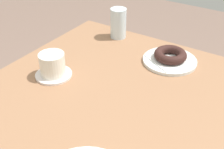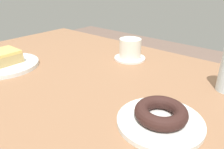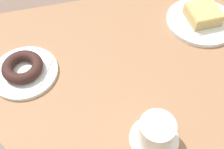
# 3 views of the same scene
# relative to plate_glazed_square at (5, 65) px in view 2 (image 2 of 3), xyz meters

# --- Properties ---
(table) EXTENTS (1.08, 0.76, 0.75)m
(table) POSITION_rel_plate_glazed_square_xyz_m (0.19, 0.16, -0.10)
(table) COLOR #986B4B
(table) RESTS_ON ground_plane
(plate_glazed_square) EXTENTS (0.23, 0.23, 0.01)m
(plate_glazed_square) POSITION_rel_plate_glazed_square_xyz_m (0.00, 0.00, 0.00)
(plate_glazed_square) COLOR white
(plate_glazed_square) RESTS_ON table
(napkin_glazed_square) EXTENTS (0.14, 0.14, 0.00)m
(napkin_glazed_square) POSITION_rel_plate_glazed_square_xyz_m (0.00, 0.00, 0.01)
(napkin_glazed_square) COLOR white
(napkin_glazed_square) RESTS_ON plate_glazed_square
(donut_glazed_square) EXTENTS (0.10, 0.10, 0.04)m
(donut_glazed_square) POSITION_rel_plate_glazed_square_xyz_m (0.00, 0.00, 0.03)
(donut_glazed_square) COLOR tan
(donut_glazed_square) RESTS_ON napkin_glazed_square
(plate_chocolate_ring) EXTENTS (0.19, 0.19, 0.01)m
(plate_chocolate_ring) POSITION_rel_plate_glazed_square_xyz_m (0.59, 0.07, -0.00)
(plate_chocolate_ring) COLOR white
(plate_chocolate_ring) RESTS_ON table
(napkin_chocolate_ring) EXTENTS (0.18, 0.18, 0.00)m
(napkin_chocolate_ring) POSITION_rel_plate_glazed_square_xyz_m (0.59, 0.07, 0.01)
(napkin_chocolate_ring) COLOR white
(napkin_chocolate_ring) RESTS_ON plate_chocolate_ring
(donut_chocolate_ring) EXTENTS (0.12, 0.12, 0.03)m
(donut_chocolate_ring) POSITION_rel_plate_glazed_square_xyz_m (0.59, 0.07, 0.02)
(donut_chocolate_ring) COLOR #371E1A
(donut_chocolate_ring) RESTS_ON napkin_chocolate_ring
(coffee_cup) EXTENTS (0.12, 0.12, 0.08)m
(coffee_cup) POSITION_rel_plate_glazed_square_xyz_m (0.30, 0.35, 0.03)
(coffee_cup) COLOR white
(coffee_cup) RESTS_ON table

